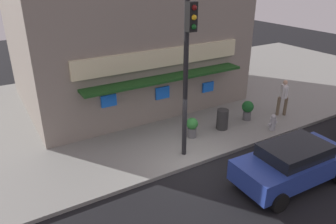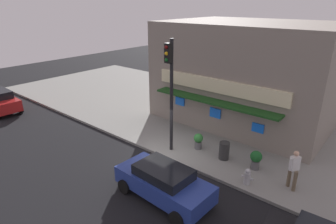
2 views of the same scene
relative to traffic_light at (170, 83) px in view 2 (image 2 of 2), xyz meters
name	(u,v)px [view 2 (image 2 of 2)]	position (x,y,z in m)	size (l,w,h in m)	color
ground_plane	(162,157)	(0.01, -0.72, -3.94)	(59.49, 59.49, 0.00)	black
sidewalk	(225,119)	(0.01, 6.06, -3.86)	(39.66, 13.55, 0.15)	gray
corner_building	(249,71)	(0.87, 7.33, -0.57)	(10.95, 9.06, 6.44)	gray
traffic_light	(170,83)	(0.00, 0.00, 0.00)	(0.32, 0.58, 5.98)	black
fire_hydrant	(247,177)	(4.62, -0.22, -3.43)	(0.52, 0.28, 0.76)	#B2B2B7
trash_can	(224,151)	(2.73, 1.05, -3.32)	(0.53, 0.53, 0.93)	#2D2D2D
pedestrian	(294,168)	(6.24, 0.69, -2.79)	(0.52, 0.49, 1.83)	brown
potted_plant_by_doorway	(198,140)	(1.09, 1.11, -3.29)	(0.51, 0.51, 0.89)	#59595B
potted_plant_by_window	(256,159)	(4.38, 1.17, -3.23)	(0.56, 0.56, 0.96)	#59595B
parked_car_red	(0,101)	(-13.78, -3.33, -3.10)	(4.00, 2.00, 1.64)	#AD1E1E
parked_car_blue	(164,182)	(2.29, -3.20, -3.15)	(4.29, 2.13, 1.48)	navy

